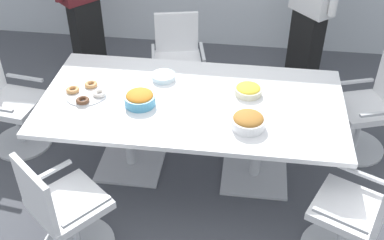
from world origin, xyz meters
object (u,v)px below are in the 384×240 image
office_chair_3 (368,112)px  conference_table (192,113)px  office_chair_2 (355,217)px  office_chair_0 (9,107)px  office_chair_1 (64,213)px  snack_bowl_pretzels (248,121)px  snack_bowl_chips_yellow (248,90)px  donut_platter (86,93)px  office_chair_4 (178,65)px  snack_bowl_chips_orange (140,98)px  person_standing_1 (312,5)px  plate_stack (164,77)px

office_chair_3 → conference_table: bearing=90.3°
office_chair_2 → office_chair_0: bearing=98.0°
office_chair_1 → office_chair_2: same height
office_chair_2 → snack_bowl_pretzels: bearing=84.4°
snack_bowl_chips_yellow → donut_platter: 1.30m
office_chair_2 → office_chair_4: (-1.52, 1.84, 0.00)m
office_chair_0 → snack_bowl_chips_orange: (1.29, -0.27, 0.40)m
office_chair_1 → person_standing_1: 3.18m
snack_bowl_chips_orange → office_chair_4: bearing=85.0°
office_chair_0 → snack_bowl_pretzels: size_ratio=3.57×
office_chair_4 → donut_platter: 1.31m
office_chair_2 → snack_bowl_pretzels: (-0.78, 0.47, 0.40)m
office_chair_0 → plate_stack: size_ratio=4.60×
office_chair_2 → snack_bowl_chips_orange: (-1.62, 0.64, 0.40)m
office_chair_1 → snack_bowl_pretzels: (1.22, 0.70, 0.40)m
person_standing_1 → snack_bowl_chips_yellow: 1.57m
office_chair_3 → plate_stack: 1.84m
office_chair_0 → office_chair_2: 3.06m
office_chair_0 → snack_bowl_chips_yellow: office_chair_0 is taller
office_chair_3 → office_chair_4: same height
office_chair_4 → donut_platter: bearing=51.2°
office_chair_1 → office_chair_3: size_ratio=1.00×
office_chair_0 → donut_platter: size_ratio=2.70×
conference_table → person_standing_1: bearing=57.6°
snack_bowl_chips_yellow → snack_bowl_pretzels: 0.44m
office_chair_3 → snack_bowl_pretzels: size_ratio=3.57×
conference_table → donut_platter: (-0.85, -0.04, 0.14)m
person_standing_1 → snack_bowl_chips_orange: size_ratio=7.24×
office_chair_4 → office_chair_0: bearing=21.4°
office_chair_4 → person_standing_1: 1.49m
office_chair_3 → snack_bowl_pretzels: office_chair_3 is taller
office_chair_3 → office_chair_1: bearing=105.0°
snack_bowl_chips_orange → snack_bowl_pretzels: 0.87m
office_chair_3 → snack_bowl_pretzels: bearing=108.6°
snack_bowl_chips_yellow → donut_platter: size_ratio=0.65×
snack_bowl_chips_orange → office_chair_2: bearing=-21.6°
person_standing_1 → snack_bowl_chips_yellow: bearing=116.5°
office_chair_4 → plate_stack: (0.01, -0.81, 0.37)m
office_chair_0 → conference_table: bearing=92.5°
snack_bowl_pretzels → office_chair_4: bearing=118.4°
office_chair_4 → office_chair_2: bearing=117.2°
office_chair_1 → office_chair_2: bearing=45.7°
office_chair_4 → snack_bowl_pretzels: office_chair_4 is taller
office_chair_0 → office_chair_3: same height
conference_table → plate_stack: plate_stack is taller
office_chair_1 → office_chair_3: 2.72m
snack_bowl_chips_orange → donut_platter: bearing=171.2°
office_chair_3 → snack_bowl_chips_yellow: size_ratio=4.13×
snack_bowl_chips_orange → snack_bowl_pretzels: (0.85, -0.18, -0.00)m
office_chair_1 → snack_bowl_chips_yellow: size_ratio=4.13×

